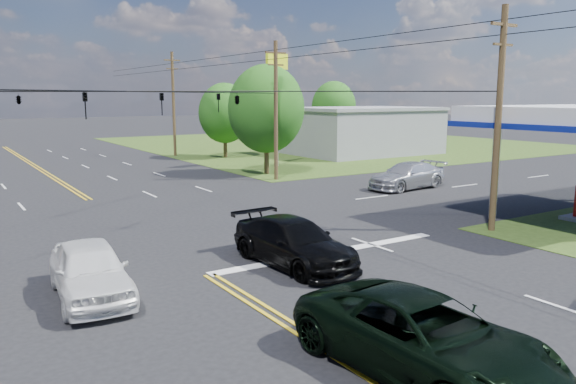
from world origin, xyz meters
TOP-DOWN VIEW (x-y plane):
  - ground at (0.00, 12.00)m, footprint 280.00×280.00m
  - grass_ne at (35.00, 44.00)m, footprint 46.00×48.00m
  - stop_bar at (5.00, 4.00)m, footprint 10.00×0.50m
  - retail_ne at (30.00, 32.00)m, footprint 14.00×10.00m
  - pole_se at (13.00, 3.00)m, footprint 1.60×0.28m
  - pole_ne at (13.00, 21.00)m, footprint 1.60×0.28m
  - pole_right_far at (13.00, 40.00)m, footprint 1.60×0.28m
  - span_wire_signals at (0.00, 12.00)m, footprint 26.00×18.00m
  - power_lines at (0.00, 10.00)m, footprint 26.04×100.00m
  - tree_right_a at (14.00, 24.00)m, footprint 5.70×5.70m
  - tree_right_b at (16.50, 36.00)m, footprint 4.94×4.94m
  - tree_far_r at (34.00, 42.00)m, footprint 5.32×5.32m
  - pickup_dkgreen at (1.01, -4.48)m, footprint 3.23×6.18m
  - suv_black at (3.00, 3.50)m, footprint 2.52×5.60m
  - pickup_white at (-3.76, 3.95)m, footprint 2.35×5.00m
  - sedan_far at (18.05, 13.31)m, footprint 5.86×2.80m
  - polesign_ne at (17.00, 27.34)m, footprint 2.47×1.06m

SIDE VIEW (x-z plane):
  - ground at x=0.00m, z-range 0.00..0.00m
  - grass_ne at x=35.00m, z-range -0.01..0.01m
  - stop_bar at x=5.00m, z-range -0.01..0.01m
  - suv_black at x=3.00m, z-range 0.00..1.59m
  - sedan_far at x=18.05m, z-range 0.00..1.65m
  - pickup_white at x=-3.76m, z-range 0.00..1.65m
  - pickup_dkgreen at x=1.01m, z-range 0.00..1.66m
  - retail_ne at x=30.00m, z-range 0.00..4.40m
  - tree_right_b at x=16.50m, z-range 0.68..7.76m
  - tree_far_r at x=34.00m, z-range 0.73..8.36m
  - tree_right_a at x=14.00m, z-range 0.78..8.96m
  - pole_se at x=13.00m, z-range 0.17..9.67m
  - pole_ne at x=13.00m, z-range 0.17..9.67m
  - pole_right_far at x=13.00m, z-range 0.17..10.17m
  - span_wire_signals at x=0.00m, z-range 5.43..6.56m
  - polesign_ne at x=17.00m, z-range 2.72..11.95m
  - power_lines at x=0.00m, z-range 8.28..8.92m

